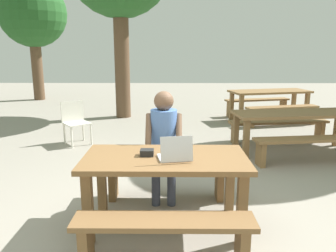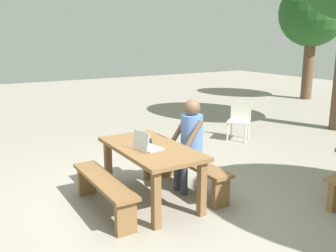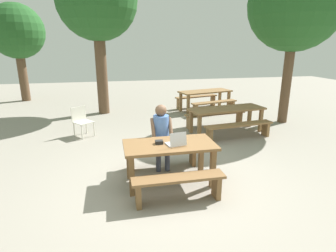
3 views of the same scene
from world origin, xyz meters
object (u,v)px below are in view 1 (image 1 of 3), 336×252
small_pouch (147,153)px  picnic_table_rear (270,95)px  plastic_chair (75,121)px  picnic_table_mid (296,118)px  laptop (175,154)px  tree_right (33,15)px  picnic_table_front (165,168)px  person_seated (164,138)px

small_pouch → picnic_table_rear: bearing=62.7°
plastic_chair → picnic_table_mid: 4.04m
laptop → small_pouch: size_ratio=2.62×
laptop → tree_right: (-4.78, 9.01, 2.12)m
picnic_table_rear → tree_right: (-7.24, 3.57, 2.28)m
picnic_table_front → tree_right: size_ratio=0.39×
picnic_table_front → person_seated: bearing=92.4°
person_seated → tree_right: bearing=119.4°
picnic_table_rear → tree_right: bearing=140.2°
picnic_table_mid → person_seated: bearing=-146.2°
plastic_chair → picnic_table_rear: size_ratio=0.38×
picnic_table_front → tree_right: (-4.69, 8.90, 2.30)m
laptop → tree_right: tree_right is taller
picnic_table_rear → person_seated: bearing=-132.3°
small_pouch → picnic_table_mid: (2.42, 2.58, -0.17)m
tree_right → picnic_table_front: bearing=-62.2°
picnic_table_front → picnic_table_rear: (2.55, 5.33, 0.02)m
laptop → picnic_table_rear: (2.46, 5.45, -0.17)m
plastic_chair → picnic_table_front: bearing=-97.4°
picnic_table_mid → tree_right: bearing=130.4°
picnic_table_mid → plastic_chair: bearing=165.3°
picnic_table_front → picnic_table_mid: size_ratio=0.72×
laptop → picnic_table_rear: size_ratio=0.16×
small_pouch → person_seated: 0.63m
picnic_table_front → picnic_table_rear: bearing=64.4°
picnic_table_mid → picnic_table_rear: picnic_table_rear is taller
small_pouch → plastic_chair: bearing=117.2°
small_pouch → plastic_chair: 3.50m
small_pouch → picnic_table_rear: size_ratio=0.06×
laptop → small_pouch: laptop is taller
plastic_chair → tree_right: (-2.92, 5.77, 2.50)m
picnic_table_mid → picnic_table_rear: (0.31, 2.72, 0.04)m
laptop → person_seated: (-0.12, 0.75, -0.04)m
picnic_table_front → picnic_table_rear: picnic_table_rear is taller
laptop → picnic_table_mid: (2.14, 2.73, -0.20)m
person_seated → tree_right: tree_right is taller
laptop → picnic_table_mid: laptop is taller
small_pouch → person_seated: (0.15, 0.61, -0.01)m
person_seated → plastic_chair: (-1.75, 2.49, -0.33)m
laptop → tree_right: bearing=-72.3°
laptop → picnic_table_rear: 5.98m
laptop → small_pouch: bearing=-37.8°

